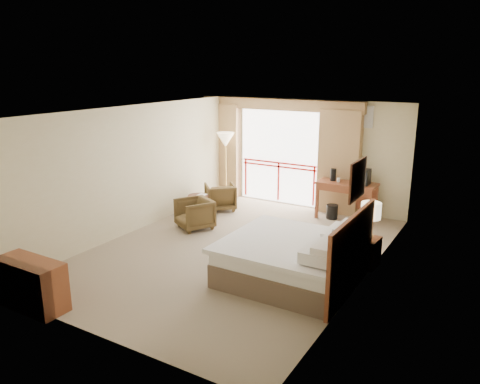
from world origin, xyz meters
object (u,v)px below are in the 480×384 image
Objects in this scene: armchair_near at (195,228)px; desk at (348,190)px; wastebasket at (332,212)px; armchair_far at (220,209)px; dresser at (31,284)px; tv at (361,177)px; table_lamp at (371,211)px; floor_lamp at (226,142)px; side_table at (198,202)px; nightstand at (367,252)px; bed at (294,259)px.

desk is at bearing 71.43° from armchair_near.
wastebasket is 0.46× the size of armchair_far.
tv is at bearing 68.89° from dresser.
armchair_far is 5.58m from dresser.
dresser is (-2.36, -6.29, 0.21)m from wastebasket.
table_lamp reaches higher than desk.
wastebasket is 3.29m from floor_lamp.
tv reaches higher than side_table.
side_table is at bearing -153.26° from desk.
side_table is (-3.37, -1.63, -0.70)m from tv.
table_lamp reaches higher than wastebasket.
armchair_far is at bearing 79.55° from side_table.
armchair_near is at bearing -137.27° from wastebasket.
side_table is at bearing -152.07° from wastebasket.
nightstand is 5.56m from dresser.
armchair_near is 0.90m from side_table.
bed reaches higher than armchair_far.
floor_lamp reaches higher than bed.
tv is (0.30, -0.06, 0.37)m from desk.
nightstand is 0.48× the size of dresser.
floor_lamp reaches higher than armchair_far.
tv is 7.11m from dresser.
floor_lamp is (-3.56, 3.48, 1.19)m from bed.
dresser is at bearing -84.90° from side_table.
armchair_far is at bearing 140.08° from bed.
dresser is (-3.84, -4.07, -0.64)m from table_lamp.
table_lamp is (0.00, 0.05, 0.75)m from nightstand.
tv reaches higher than nightstand.
armchair_near is at bearing -139.92° from desk.
side_table is (-4.27, 0.73, -0.66)m from table_lamp.
bed is at bearing -30.14° from side_table.
tv is 3.51m from armchair_far.
wastebasket is (-0.58, -0.15, -0.89)m from tv.
floor_lamp is at bearing 179.21° from wastebasket.
desk is (-1.20, 2.43, -0.33)m from table_lamp.
wastebasket is 6.72m from dresser.
floor_lamp reaches higher than dresser.
side_table is 0.47× the size of dresser.
bed is 1.64m from table_lamp.
nightstand is at bearing 116.48° from armchair_far.
table_lamp is 0.46× the size of desk.
bed is at bearing -80.43° from wastebasket.
floor_lamp is (-3.26, -0.17, 0.88)m from desk.
tv is at bearing 90.04° from bed.
side_table is at bearing 170.22° from table_lamp.
table_lamp is 2.53m from tv.
dresser is (0.62, -6.33, -1.19)m from floor_lamp.
desk is at bearing 120.31° from nightstand.
wastebasket is 3.17m from side_table.
table_lamp is 0.85× the size of armchair_near.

